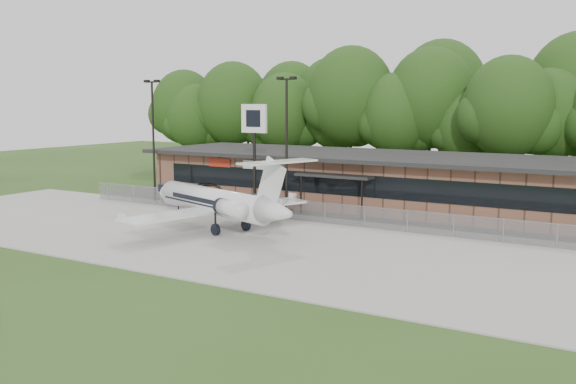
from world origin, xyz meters
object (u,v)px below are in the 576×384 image
Objects in this scene: terminal at (388,181)px; suv at (216,192)px; pole_sign at (254,130)px; business_jet at (218,203)px.

terminal is 7.00× the size of suv.
suv is at bearing 154.33° from pole_sign.
terminal is 2.69× the size of business_jet.
business_jet is (-5.94, -14.56, -0.32)m from terminal.
business_jet is at bearing -163.53° from suv.
terminal is at bearing 86.67° from business_jet.
suv is (-13.83, -4.47, -1.36)m from terminal.
terminal is 14.60m from suv.
terminal is 4.97× the size of pole_sign.
pole_sign is (5.78, -2.68, 5.50)m from suv.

